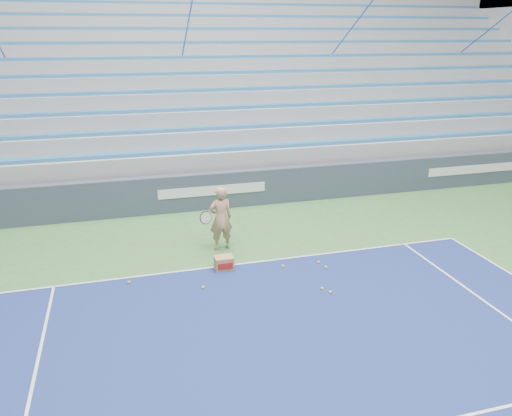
# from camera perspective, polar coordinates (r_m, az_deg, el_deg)

# --- Properties ---
(sponsor_barrier) EXTENTS (30.00, 0.32, 1.10)m
(sponsor_barrier) POSITION_cam_1_polar(r_m,az_deg,el_deg) (14.94, -5.07, 1.99)
(sponsor_barrier) COLOR #374054
(sponsor_barrier) RESTS_ON ground
(bleachers) EXTENTS (31.00, 9.15, 7.30)m
(bleachers) POSITION_cam_1_polar(r_m,az_deg,el_deg) (20.09, -8.37, 11.63)
(bleachers) COLOR #989AA0
(bleachers) RESTS_ON ground
(tennis_player) EXTENTS (0.92, 0.84, 1.59)m
(tennis_player) POSITION_cam_1_polar(r_m,az_deg,el_deg) (11.98, -4.08, -1.19)
(tennis_player) COLOR tan
(tennis_player) RESTS_ON ground
(ball_box) EXTENTS (0.41, 0.32, 0.31)m
(ball_box) POSITION_cam_1_polar(r_m,az_deg,el_deg) (11.19, -3.68, -6.31)
(ball_box) COLOR #A37F4F
(ball_box) RESTS_ON ground
(tennis_ball_0) EXTENTS (0.07, 0.07, 0.07)m
(tennis_ball_0) POSITION_cam_1_polar(r_m,az_deg,el_deg) (11.57, 7.15, -6.18)
(tennis_ball_0) COLOR #B1DF2D
(tennis_ball_0) RESTS_ON ground
(tennis_ball_1) EXTENTS (0.07, 0.07, 0.07)m
(tennis_ball_1) POSITION_cam_1_polar(r_m,az_deg,el_deg) (10.47, -6.08, -9.03)
(tennis_ball_1) COLOR #B1DF2D
(tennis_ball_1) RESTS_ON ground
(tennis_ball_2) EXTENTS (0.07, 0.07, 0.07)m
(tennis_ball_2) POSITION_cam_1_polar(r_m,az_deg,el_deg) (10.46, 7.57, -9.12)
(tennis_ball_2) COLOR #B1DF2D
(tennis_ball_2) RESTS_ON ground
(tennis_ball_3) EXTENTS (0.07, 0.07, 0.07)m
(tennis_ball_3) POSITION_cam_1_polar(r_m,az_deg,el_deg) (10.95, -14.29, -8.22)
(tennis_ball_3) COLOR #B1DF2D
(tennis_ball_3) RESTS_ON ground
(tennis_ball_4) EXTENTS (0.07, 0.07, 0.07)m
(tennis_ball_4) POSITION_cam_1_polar(r_m,az_deg,el_deg) (11.36, 7.98, -6.73)
(tennis_ball_4) COLOR #B1DF2D
(tennis_ball_4) RESTS_ON ground
(tennis_ball_5) EXTENTS (0.07, 0.07, 0.07)m
(tennis_ball_5) POSITION_cam_1_polar(r_m,az_deg,el_deg) (10.35, 8.48, -9.50)
(tennis_ball_5) COLOR #B1DF2D
(tennis_ball_5) RESTS_ON ground
(tennis_ball_6) EXTENTS (0.07, 0.07, 0.07)m
(tennis_ball_6) POSITION_cam_1_polar(r_m,az_deg,el_deg) (11.31, 3.14, -6.67)
(tennis_ball_6) COLOR #B1DF2D
(tennis_ball_6) RESTS_ON ground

